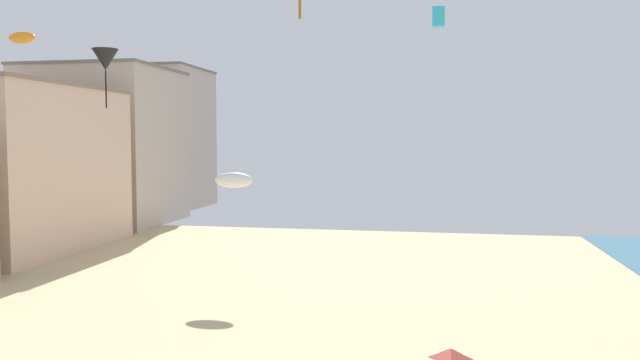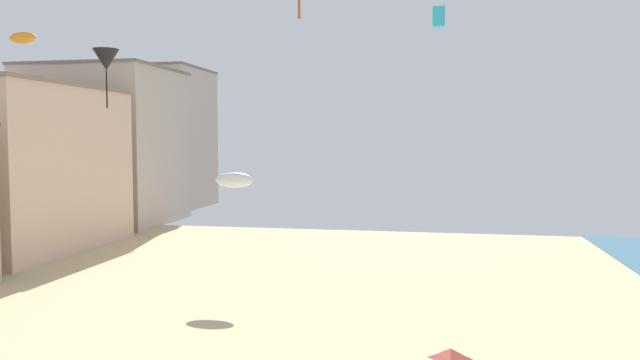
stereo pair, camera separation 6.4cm
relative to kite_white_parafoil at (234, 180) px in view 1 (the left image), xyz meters
The scene contains 6 objects.
boardwalk_hotel_far 35.26m from the kite_white_parafoil, 133.33° to the left, with size 15.11×13.89×17.63m.
boardwalk_hotel_distant 48.45m from the kite_white_parafoil, 119.97° to the left, with size 10.38×13.12×19.47m.
kite_white_parafoil is the anchor object (origin of this frame).
kite_orange_parafoil 15.05m from the kite_white_parafoil, 126.54° to the right, with size 1.51×0.42×0.59m.
kite_black_delta 10.85m from the kite_white_parafoil, 150.46° to the right, with size 1.58×1.58×3.59m.
kite_cyan_box 18.13m from the kite_white_parafoil, 35.60° to the right, with size 0.56×0.56×0.88m.
Camera 1 is at (10.80, -2.88, 9.47)m, focal length 34.22 mm.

